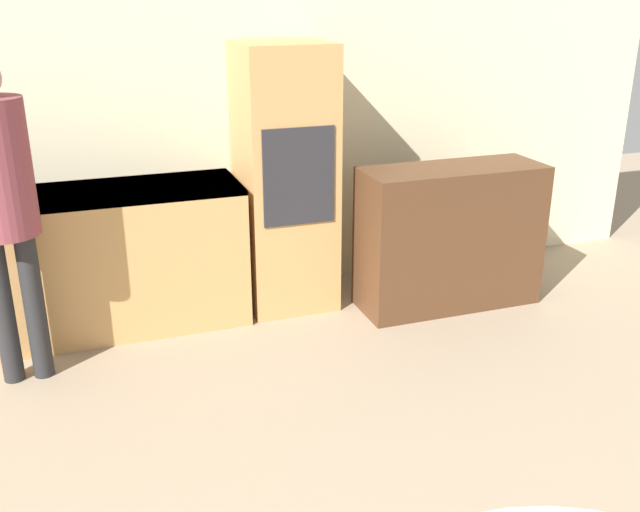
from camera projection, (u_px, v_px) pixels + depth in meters
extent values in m
cube|color=beige|center=(197.00, 105.00, 4.58)|extent=(6.93, 0.05, 2.60)
cube|color=tan|center=(9.00, 271.00, 4.20)|extent=(2.78, 0.60, 0.88)
cube|color=tan|center=(285.00, 179.00, 4.60)|extent=(0.57, 0.58, 1.70)
cube|color=#28282D|center=(299.00, 177.00, 4.31)|extent=(0.45, 0.01, 0.60)
cube|color=#51331E|center=(449.00, 237.00, 4.70)|extent=(1.20, 0.45, 0.94)
cylinder|color=#262628|center=(3.00, 310.00, 3.76)|extent=(0.11, 0.11, 0.83)
cylinder|color=#262628|center=(34.00, 306.00, 3.80)|extent=(0.11, 0.11, 0.83)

